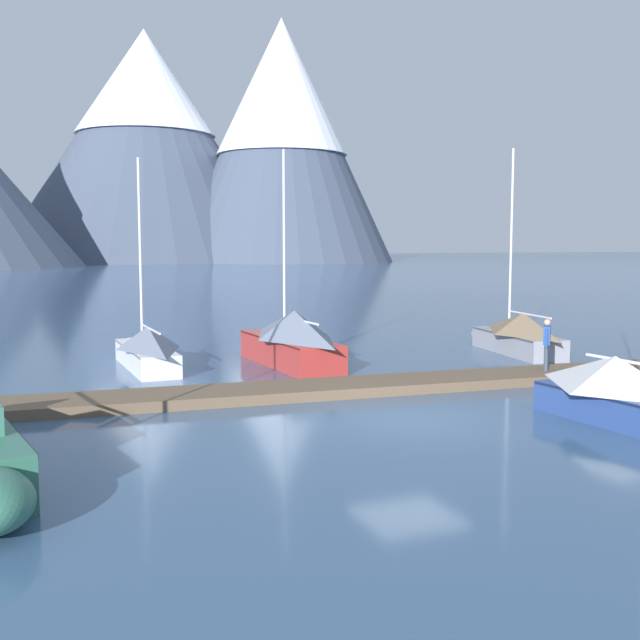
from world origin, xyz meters
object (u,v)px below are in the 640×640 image
(sailboat_second_berth, at_px, (145,347))
(sailboat_mid_dock_port, at_px, (289,339))
(person_on_dock, at_px, (547,341))
(sailboat_far_berth, at_px, (516,333))
(sailboat_mid_dock_starboard, at_px, (630,393))

(sailboat_second_berth, xyz_separation_m, sailboat_mid_dock_port, (5.01, -1.26, 0.22))
(sailboat_mid_dock_port, height_order, person_on_dock, sailboat_mid_dock_port)
(sailboat_far_berth, height_order, person_on_dock, sailboat_far_berth)
(sailboat_far_berth, distance_m, person_on_dock, 6.12)
(sailboat_mid_dock_port, height_order, sailboat_mid_dock_starboard, sailboat_mid_dock_port)
(sailboat_second_berth, xyz_separation_m, person_on_dock, (11.85, -7.28, 0.51))
(sailboat_mid_dock_starboard, bearing_deg, sailboat_far_berth, 66.27)
(sailboat_second_berth, bearing_deg, person_on_dock, -31.55)
(sailboat_mid_dock_port, bearing_deg, sailboat_second_berth, 165.87)
(sailboat_second_berth, height_order, sailboat_mid_dock_port, sailboat_mid_dock_port)
(sailboat_mid_dock_port, relative_size, sailboat_mid_dock_starboard, 1.04)
(sailboat_far_berth, bearing_deg, person_on_dock, -117.43)
(sailboat_second_berth, relative_size, sailboat_mid_dock_starboard, 0.99)
(sailboat_mid_dock_starboard, xyz_separation_m, sailboat_far_berth, (4.97, 11.31, 0.06))
(sailboat_second_berth, bearing_deg, sailboat_mid_dock_port, -14.13)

